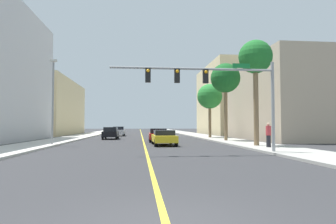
{
  "coord_description": "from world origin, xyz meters",
  "views": [
    {
      "loc": [
        -0.49,
        -4.98,
        1.77
      ],
      "look_at": [
        2.08,
        20.38,
        2.94
      ],
      "focal_mm": 30.65,
      "sensor_mm": 36.0,
      "label": 1
    }
  ],
  "objects_px": {
    "street_lamp": "(53,97)",
    "palm_far": "(210,97)",
    "traffic_signal_mast": "(217,84)",
    "car_black": "(111,133)",
    "car_red": "(158,135)",
    "car_silver": "(119,131)",
    "pedestrian": "(268,135)",
    "palm_mid": "(225,79)",
    "palm_near": "(255,59)",
    "car_yellow": "(164,137)"
  },
  "relations": [
    {
      "from": "car_red",
      "to": "car_silver",
      "type": "height_order",
      "value": "car_silver"
    },
    {
      "from": "traffic_signal_mast",
      "to": "palm_mid",
      "type": "relative_size",
      "value": 1.22
    },
    {
      "from": "traffic_signal_mast",
      "to": "street_lamp",
      "type": "height_order",
      "value": "street_lamp"
    },
    {
      "from": "traffic_signal_mast",
      "to": "palm_far",
      "type": "bearing_deg",
      "value": 77.05
    },
    {
      "from": "palm_near",
      "to": "car_red",
      "type": "bearing_deg",
      "value": 130.61
    },
    {
      "from": "palm_mid",
      "to": "palm_far",
      "type": "relative_size",
      "value": 1.16
    },
    {
      "from": "palm_near",
      "to": "car_black",
      "type": "bearing_deg",
      "value": 131.48
    },
    {
      "from": "car_red",
      "to": "car_black",
      "type": "distance_m",
      "value": 8.25
    },
    {
      "from": "street_lamp",
      "to": "palm_near",
      "type": "height_order",
      "value": "palm_near"
    },
    {
      "from": "palm_near",
      "to": "car_red",
      "type": "distance_m",
      "value": 12.95
    },
    {
      "from": "street_lamp",
      "to": "palm_far",
      "type": "bearing_deg",
      "value": 35.57
    },
    {
      "from": "palm_mid",
      "to": "palm_far",
      "type": "bearing_deg",
      "value": 88.55
    },
    {
      "from": "car_red",
      "to": "car_yellow",
      "type": "relative_size",
      "value": 0.98
    },
    {
      "from": "traffic_signal_mast",
      "to": "car_black",
      "type": "height_order",
      "value": "traffic_signal_mast"
    },
    {
      "from": "palm_far",
      "to": "traffic_signal_mast",
      "type": "bearing_deg",
      "value": -102.95
    },
    {
      "from": "street_lamp",
      "to": "palm_mid",
      "type": "distance_m",
      "value": 17.39
    },
    {
      "from": "car_yellow",
      "to": "car_black",
      "type": "bearing_deg",
      "value": 114.99
    },
    {
      "from": "palm_near",
      "to": "car_black",
      "type": "distance_m",
      "value": 20.52
    },
    {
      "from": "street_lamp",
      "to": "pedestrian",
      "type": "bearing_deg",
      "value": -17.07
    },
    {
      "from": "palm_far",
      "to": "pedestrian",
      "type": "distance_m",
      "value": 17.82
    },
    {
      "from": "car_red",
      "to": "car_silver",
      "type": "distance_m",
      "value": 17.4
    },
    {
      "from": "traffic_signal_mast",
      "to": "palm_near",
      "type": "distance_m",
      "value": 7.51
    },
    {
      "from": "palm_far",
      "to": "car_yellow",
      "type": "xyz_separation_m",
      "value": [
        -7.26,
        -12.42,
        -4.87
      ]
    },
    {
      "from": "car_silver",
      "to": "pedestrian",
      "type": "distance_m",
      "value": 29.87
    },
    {
      "from": "car_black",
      "to": "traffic_signal_mast",
      "type": "bearing_deg",
      "value": -67.51
    },
    {
      "from": "street_lamp",
      "to": "car_silver",
      "type": "height_order",
      "value": "street_lamp"
    },
    {
      "from": "street_lamp",
      "to": "car_black",
      "type": "distance_m",
      "value": 12.42
    },
    {
      "from": "car_silver",
      "to": "car_black",
      "type": "height_order",
      "value": "car_silver"
    },
    {
      "from": "palm_near",
      "to": "pedestrian",
      "type": "relative_size",
      "value": 4.74
    },
    {
      "from": "palm_mid",
      "to": "car_yellow",
      "type": "height_order",
      "value": "palm_mid"
    },
    {
      "from": "street_lamp",
      "to": "palm_far",
      "type": "height_order",
      "value": "street_lamp"
    },
    {
      "from": "street_lamp",
      "to": "traffic_signal_mast",
      "type": "bearing_deg",
      "value": -34.99
    },
    {
      "from": "palm_near",
      "to": "car_silver",
      "type": "height_order",
      "value": "palm_near"
    },
    {
      "from": "traffic_signal_mast",
      "to": "street_lamp",
      "type": "relative_size",
      "value": 1.38
    },
    {
      "from": "traffic_signal_mast",
      "to": "car_silver",
      "type": "bearing_deg",
      "value": 104.81
    },
    {
      "from": "traffic_signal_mast",
      "to": "car_red",
      "type": "distance_m",
      "value": 14.42
    },
    {
      "from": "palm_far",
      "to": "palm_near",
      "type": "bearing_deg",
      "value": -90.22
    },
    {
      "from": "palm_near",
      "to": "palm_far",
      "type": "height_order",
      "value": "palm_near"
    },
    {
      "from": "traffic_signal_mast",
      "to": "car_silver",
      "type": "height_order",
      "value": "traffic_signal_mast"
    },
    {
      "from": "car_red",
      "to": "street_lamp",
      "type": "bearing_deg",
      "value": -149.9
    },
    {
      "from": "car_red",
      "to": "car_yellow",
      "type": "distance_m",
      "value": 5.6
    },
    {
      "from": "street_lamp",
      "to": "pedestrian",
      "type": "xyz_separation_m",
      "value": [
        16.92,
        -5.2,
        -3.18
      ]
    },
    {
      "from": "car_black",
      "to": "pedestrian",
      "type": "height_order",
      "value": "pedestrian"
    },
    {
      "from": "street_lamp",
      "to": "palm_near",
      "type": "distance_m",
      "value": 17.35
    },
    {
      "from": "traffic_signal_mast",
      "to": "car_red",
      "type": "xyz_separation_m",
      "value": [
        -2.67,
        13.72,
        -3.55
      ]
    },
    {
      "from": "palm_mid",
      "to": "car_yellow",
      "type": "xyz_separation_m",
      "value": [
        -7.06,
        -4.73,
        -6.05
      ]
    },
    {
      "from": "palm_near",
      "to": "palm_far",
      "type": "distance_m",
      "value": 15.45
    },
    {
      "from": "street_lamp",
      "to": "palm_mid",
      "type": "relative_size",
      "value": 0.89
    },
    {
      "from": "car_silver",
      "to": "car_red",
      "type": "bearing_deg",
      "value": -71.74
    },
    {
      "from": "street_lamp",
      "to": "palm_far",
      "type": "distance_m",
      "value": 20.75
    }
  ]
}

